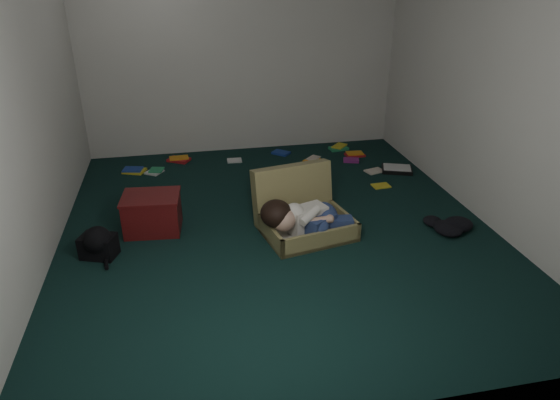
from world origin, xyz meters
name	(u,v)px	position (x,y,z in m)	size (l,w,h in m)	color
floor	(277,226)	(0.00, 0.00, 0.00)	(4.50, 4.50, 0.00)	black
wall_back	(242,50)	(0.00, 2.25, 1.30)	(4.50, 4.50, 0.00)	silver
wall_front	(373,208)	(0.00, -2.25, 1.30)	(4.50, 4.50, 0.00)	silver
wall_left	(25,104)	(-2.00, 0.00, 1.30)	(4.50, 4.50, 0.00)	silver
wall_right	(489,82)	(2.00, 0.00, 1.30)	(4.50, 4.50, 0.00)	silver
suitcase	(301,212)	(0.22, -0.09, 0.17)	(0.92, 0.90, 0.58)	#8E844E
person	(305,218)	(0.20, -0.29, 0.22)	(0.87, 0.43, 0.36)	silver
maroon_bin	(152,213)	(-1.15, 0.16, 0.18)	(0.56, 0.46, 0.36)	#561112
backpack	(98,245)	(-1.60, -0.22, 0.11)	(0.36, 0.29, 0.22)	black
clothing_pile	(451,223)	(1.61, -0.38, 0.06)	(0.39, 0.32, 0.13)	black
paper_tray	(397,169)	(1.70, 1.08, 0.02)	(0.43, 0.38, 0.05)	black
book_scatter	(282,163)	(0.38, 1.59, 0.01)	(3.05, 1.52, 0.02)	yellow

